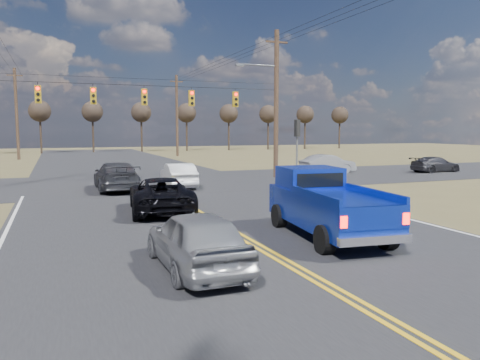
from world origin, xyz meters
name	(u,v)px	position (x,y,z in m)	size (l,w,h in m)	color
ground	(267,253)	(0.00, 0.00, 0.00)	(160.00, 160.00, 0.00)	brown
road_main	(177,201)	(0.00, 10.00, 0.00)	(14.00, 120.00, 0.02)	#28282B
road_cross	(146,183)	(0.00, 18.00, 0.00)	(120.00, 12.00, 0.02)	#28282B
signal_gantry	(153,101)	(0.50, 17.79, 5.06)	(19.60, 4.83, 10.00)	#473323
utility_poles	(147,97)	(0.00, 17.00, 5.23)	(19.60, 58.32, 10.00)	#473323
treeline	(124,99)	(0.00, 26.96, 5.70)	(87.00, 117.80, 7.40)	#33261C
pickup_truck	(325,204)	(2.51, 1.14, 1.00)	(2.70, 5.70, 2.07)	black
silver_suv	(196,240)	(-2.21, -0.77, 0.73)	(1.71, 4.26, 1.45)	gray
black_suv	(161,195)	(-1.35, 7.24, 0.71)	(2.35, 5.10, 1.42)	black
white_car_queue	(178,175)	(1.29, 14.82, 0.70)	(1.49, 4.26, 1.40)	silver
dgrey_car_queue	(116,176)	(-2.16, 14.89, 0.77)	(2.17, 5.33, 1.55)	#343439
cross_car_east_near	(328,164)	(13.99, 19.25, 0.71)	(4.34, 1.51, 1.43)	#919398
cross_car_east_far	(435,164)	(22.36, 17.01, 0.61)	(4.19, 1.70, 1.21)	#2F2F33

